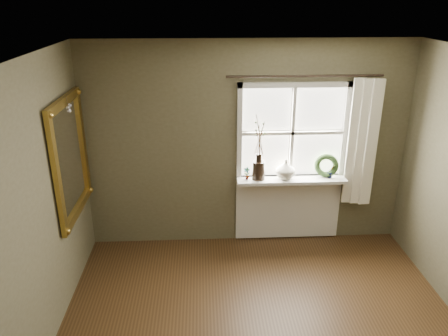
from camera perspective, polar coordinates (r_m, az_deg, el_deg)
name	(u,v)px	position (r m, az deg, el deg)	size (l,w,h in m)	color
ceiling	(286,71)	(2.93, 8.13, 12.40)	(4.50, 4.50, 0.00)	silver
wall_back	(247,146)	(5.46, 2.98, 2.94)	(4.00, 0.10, 2.60)	brown
wall_left	(1,252)	(3.66, -27.06, -9.71)	(0.10, 4.50, 2.60)	brown
window_frame	(292,133)	(5.42, 8.91, 4.57)	(1.36, 0.06, 1.24)	silver
window_sill	(291,180)	(5.52, 8.78, -1.53)	(1.36, 0.26, 0.04)	silver
window_apron	(288,207)	(5.81, 8.32, -5.08)	(1.36, 0.04, 0.88)	silver
dark_jug	(259,170)	(5.40, 4.53, -0.30)	(0.16, 0.16, 0.23)	black
cream_vase	(286,169)	(5.45, 8.04, -0.15)	(0.24, 0.24, 0.25)	beige
wreath	(326,168)	(5.61, 13.19, 0.00)	(0.30, 0.30, 0.07)	#28401C
potted_plant_left	(247,173)	(5.40, 3.01, -0.71)	(0.08, 0.06, 0.16)	#28401C
potted_plant_right	(331,171)	(5.60, 13.80, -0.41)	(0.09, 0.08, 0.17)	#28401C
curtain	(361,143)	(5.60, 17.49, 3.12)	(0.36, 0.12, 1.59)	white
curtain_rod	(305,76)	(5.22, 10.58, 11.72)	(0.03, 0.03, 1.84)	black
gilt_mirror	(71,158)	(4.94, -19.41, 1.27)	(0.10, 1.10, 1.31)	white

